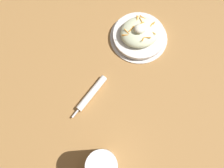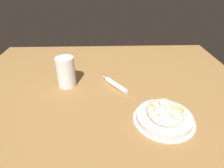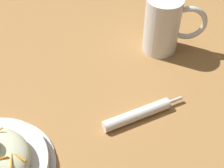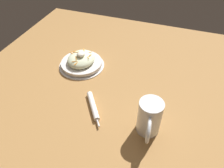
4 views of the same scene
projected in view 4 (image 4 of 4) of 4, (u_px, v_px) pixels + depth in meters
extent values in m
plane|color=#9E703D|center=(113.00, 91.00, 1.01)|extent=(1.43, 1.43, 0.00)
cylinder|color=silver|center=(82.00, 65.00, 1.14)|extent=(0.24, 0.24, 0.01)
cylinder|color=silver|center=(82.00, 63.00, 1.13)|extent=(0.21, 0.21, 0.02)
ellipsoid|color=beige|center=(81.00, 59.00, 1.12)|extent=(0.16, 0.14, 0.06)
cylinder|color=orange|center=(76.00, 52.00, 1.12)|extent=(0.00, 0.03, 0.01)
cylinder|color=orange|center=(76.00, 58.00, 1.08)|extent=(0.03, 0.02, 0.01)
cylinder|color=orange|center=(76.00, 63.00, 1.06)|extent=(0.03, 0.01, 0.01)
cylinder|color=orange|center=(84.00, 51.00, 1.13)|extent=(0.02, 0.02, 0.01)
cylinder|color=orange|center=(89.00, 53.00, 1.12)|extent=(0.01, 0.02, 0.01)
cylinder|color=orange|center=(72.00, 54.00, 1.12)|extent=(0.01, 0.03, 0.00)
cylinder|color=orange|center=(88.00, 57.00, 1.09)|extent=(0.02, 0.02, 0.01)
cylinder|color=orange|center=(74.00, 52.00, 1.14)|extent=(0.02, 0.02, 0.00)
cylinder|color=orange|center=(83.00, 54.00, 1.10)|extent=(0.02, 0.02, 0.01)
cylinder|color=orange|center=(89.00, 56.00, 1.10)|extent=(0.03, 0.02, 0.01)
cylinder|color=orange|center=(75.00, 62.00, 1.07)|extent=(0.01, 0.03, 0.00)
cylinder|color=orange|center=(72.00, 53.00, 1.12)|extent=(0.02, 0.02, 0.01)
cylinder|color=orange|center=(78.00, 53.00, 1.11)|extent=(0.03, 0.01, 0.01)
cylinder|color=orange|center=(84.00, 50.00, 1.14)|extent=(0.02, 0.01, 0.01)
ellipsoid|color=white|center=(81.00, 54.00, 1.09)|extent=(0.04, 0.04, 0.02)
cylinder|color=white|center=(149.00, 117.00, 0.80)|extent=(0.09, 0.09, 0.15)
cylinder|color=#B76B14|center=(149.00, 120.00, 0.81)|extent=(0.08, 0.08, 0.11)
cylinder|color=white|center=(151.00, 110.00, 0.77)|extent=(0.08, 0.08, 0.01)
torus|color=white|center=(148.00, 130.00, 0.75)|extent=(0.10, 0.03, 0.10)
cylinder|color=white|center=(93.00, 106.00, 0.92)|extent=(0.14, 0.11, 0.02)
cylinder|color=silver|center=(98.00, 123.00, 0.86)|extent=(0.03, 0.03, 0.01)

